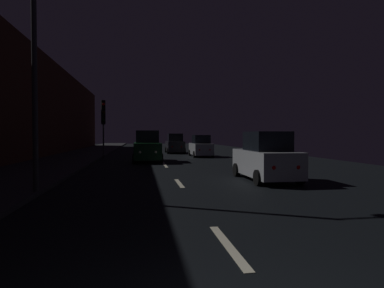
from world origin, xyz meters
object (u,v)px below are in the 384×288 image
(streetlamp_overhead, at_px, (49,28))
(car_approaching_headlights, at_px, (147,147))
(car_parked_right_far, at_px, (201,147))
(car_distant_taillights, at_px, (175,144))
(traffic_light_far_left, at_px, (103,116))
(car_parked_right_near, at_px, (266,158))

(streetlamp_overhead, bearing_deg, car_approaching_headlights, 75.70)
(streetlamp_overhead, bearing_deg, car_parked_right_far, 65.19)
(streetlamp_overhead, xyz_separation_m, car_approaching_headlights, (3.14, 12.31, -4.09))
(car_parked_right_far, bearing_deg, car_distant_taillights, 16.13)
(car_approaching_headlights, bearing_deg, car_distant_taillights, 163.63)
(traffic_light_far_left, bearing_deg, car_approaching_headlights, 29.28)
(traffic_light_far_left, height_order, car_parked_right_near, traffic_light_far_left)
(streetlamp_overhead, xyz_separation_m, car_parked_right_near, (7.74, 2.18, -4.16))
(traffic_light_far_left, relative_size, car_distant_taillights, 1.16)
(streetlamp_overhead, relative_size, car_distant_taillights, 1.96)
(traffic_light_far_left, height_order, car_approaching_headlights, traffic_light_far_left)
(car_distant_taillights, distance_m, car_parked_right_far, 5.90)
(car_distant_taillights, bearing_deg, car_parked_right_far, -163.87)
(traffic_light_far_left, height_order, streetlamp_overhead, streetlamp_overhead)
(traffic_light_far_left, distance_m, car_parked_right_far, 8.38)
(traffic_light_far_left, relative_size, car_parked_right_near, 1.16)
(streetlamp_overhead, relative_size, car_parked_right_far, 2.11)
(car_approaching_headlights, height_order, car_parked_right_near, car_approaching_headlights)
(car_distant_taillights, height_order, car_parked_right_far, car_distant_taillights)
(car_approaching_headlights, relative_size, car_distant_taillights, 1.08)
(streetlamp_overhead, relative_size, car_approaching_headlights, 1.81)
(car_parked_right_near, bearing_deg, car_parked_right_far, 0.00)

